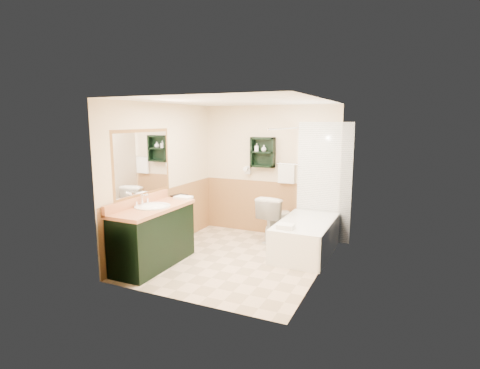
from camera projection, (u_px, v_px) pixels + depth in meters
name	position (u px, v px, depth m)	size (l,w,h in m)	color
floor	(235.00, 259.00, 5.81)	(3.00, 3.00, 0.00)	beige
back_wall	(270.00, 171.00, 6.97)	(2.60, 0.04, 2.40)	#FFEDC7
left_wall	(163.00, 177.00, 6.14)	(0.04, 3.00, 2.40)	#FFEDC7
right_wall	(323.00, 189.00, 5.07)	(0.04, 3.00, 2.40)	#FFEDC7
ceiling	(235.00, 100.00, 5.40)	(2.60, 3.00, 0.04)	white
wainscot_left	(166.00, 219.00, 6.25)	(2.98, 2.98, 1.00)	#B87A4A
wainscot_back	(269.00, 208.00, 7.06)	(2.58, 2.58, 1.00)	#B87A4A
mirror_frame	(143.00, 163.00, 5.58)	(1.30, 1.30, 1.00)	brown
mirror_glass	(143.00, 163.00, 5.58)	(1.20, 1.20, 0.90)	white
tile_right	(331.00, 191.00, 5.79)	(1.50, 1.50, 2.10)	white
tile_back	(324.00, 183.00, 6.54)	(0.95, 0.95, 2.10)	white
tile_accent	(332.00, 136.00, 5.65)	(1.50, 1.50, 0.10)	#154A2D
wall_shelf	(263.00, 152.00, 6.85)	(0.45, 0.15, 0.55)	black
hair_dryer	(248.00, 170.00, 7.06)	(0.10, 0.24, 0.18)	white
towel_bar	(287.00, 164.00, 6.74)	(0.40, 0.06, 0.40)	white
curtain_rod	(285.00, 128.00, 5.93)	(0.03, 0.03, 1.60)	silver
shower_curtain	(287.00, 180.00, 6.23)	(1.05, 1.05, 1.70)	beige
vanity	(154.00, 236.00, 5.50)	(0.59, 1.40, 0.89)	black
bathtub	(306.00, 237.00, 6.02)	(0.81, 1.50, 0.54)	white
toilet	(276.00, 218.00, 6.71)	(0.46, 0.82, 0.80)	white
counter_towel	(183.00, 198.00, 5.98)	(0.26, 0.20, 0.04)	white
vanity_book	(175.00, 188.00, 6.21)	(0.19, 0.02, 0.25)	black
tub_towel	(286.00, 226.00, 5.54)	(0.24, 0.20, 0.07)	white
soap_bottle_a	(257.00, 149.00, 6.89)	(0.06, 0.14, 0.07)	white
soap_bottle_b	(264.00, 149.00, 6.83)	(0.09, 0.12, 0.09)	white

